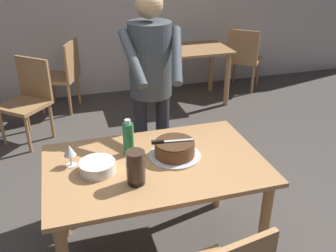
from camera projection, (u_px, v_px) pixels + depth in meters
name	position (u px, v px, depth m)	size (l,w,h in m)	color
ground_plane	(157.00, 251.00, 2.73)	(14.00, 14.00, 0.00)	#4C4742
main_dining_table	(155.00, 178.00, 2.45)	(1.38, 0.88, 0.75)	tan
cake_on_platter	(175.00, 149.00, 2.44)	(0.34, 0.34, 0.11)	silver
cake_knife	(164.00, 142.00, 2.40)	(0.27, 0.06, 0.02)	silver
plate_stack	(97.00, 166.00, 2.29)	(0.22, 0.22, 0.07)	white
wine_glass_near	(70.00, 151.00, 2.32)	(0.08, 0.08, 0.14)	silver
water_bottle	(128.00, 138.00, 2.44)	(0.07, 0.07, 0.25)	#1E6B38
hurricane_lamp	(136.00, 167.00, 2.14)	(0.11, 0.11, 0.21)	black
person_cutting_cake	(151.00, 79.00, 2.84)	(0.47, 0.56, 1.72)	#2D2D38
background_table	(190.00, 60.00, 5.01)	(1.00, 0.70, 0.74)	tan
background_chair_1	(244.00, 57.00, 5.46)	(0.62, 0.62, 0.90)	tan
background_chair_2	(28.00, 98.00, 4.06)	(0.62, 0.62, 0.90)	tan
background_chair_3	(64.00, 73.00, 4.79)	(0.58, 0.58, 0.90)	tan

